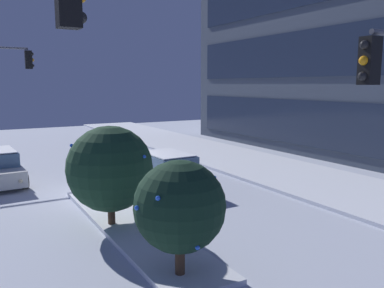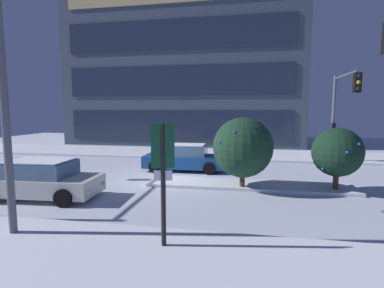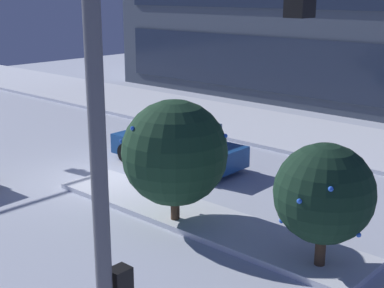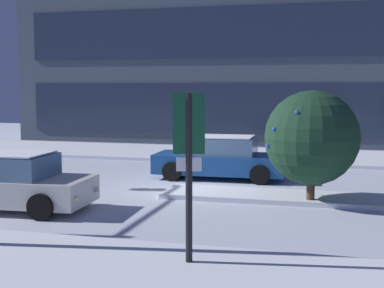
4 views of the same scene
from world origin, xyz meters
name	(u,v)px [view 2 (image 2 of 4)]	position (x,y,z in m)	size (l,w,h in m)	color
ground	(160,180)	(0.00, 0.00, 0.00)	(52.00, 52.00, 0.00)	silver
curb_strip_near	(39,274)	(0.00, -8.56, 0.07)	(52.00, 5.20, 0.14)	silver
curb_strip_far	(192,153)	(0.00, 8.56, 0.07)	(52.00, 5.20, 0.14)	silver
median_strip	(248,185)	(4.27, -0.50, 0.07)	(9.00, 1.80, 0.14)	silver
car_near	(40,180)	(-3.69, -3.67, 0.71)	(4.69, 2.28, 1.49)	silver
car_far	(184,158)	(0.72, 2.48, 0.71)	(4.65, 2.10, 1.49)	#19478C
traffic_light_corner_far_right	(342,102)	(9.61, 5.08, 3.85)	(0.32, 4.28, 5.58)	#565960
street_lamp_arched	(21,44)	(-1.93, -6.31, 5.18)	(0.56, 2.63, 8.02)	#565960
parking_info_sign	(163,170)	(2.21, -6.99, 1.99)	(0.55, 0.19, 3.10)	black
decorated_tree_median	(243,147)	(4.00, -1.01, 1.83)	(2.55, 2.55, 3.11)	#473323
decorated_tree_left_of_median	(337,152)	(7.83, -0.73, 1.68)	(2.02, 2.07, 2.70)	#473323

